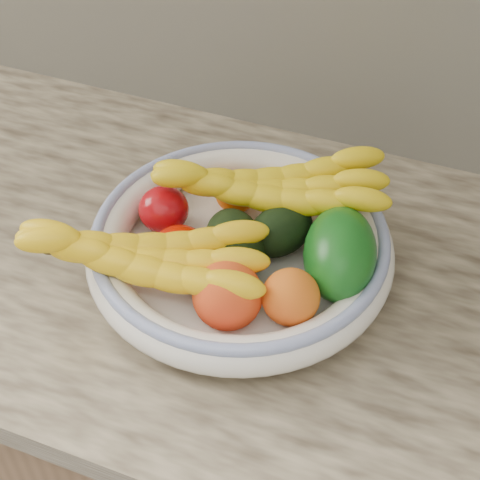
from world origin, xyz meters
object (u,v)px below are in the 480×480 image
Objects in this scene: banana_bunch_front at (145,261)px; fruit_bowl at (240,246)px; green_mango at (340,254)px; banana_bunch_back at (269,192)px.

fruit_bowl is at bearing 30.86° from banana_bunch_front.
green_mango reaches higher than fruit_bowl.
banana_bunch_back is (-0.11, 0.06, 0.01)m from green_mango.
banana_bunch_front is at bearing -170.57° from green_mango.
banana_bunch_front is (-0.21, -0.10, 0.01)m from green_mango.
banana_bunch_back reaches higher than fruit_bowl.
fruit_bowl is 0.13m from banana_bunch_front.
banana_bunch_back is (0.01, 0.07, 0.04)m from fruit_bowl.
banana_bunch_back is at bearing 134.65° from green_mango.
fruit_bowl is 1.23× the size of banana_bunch_back.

